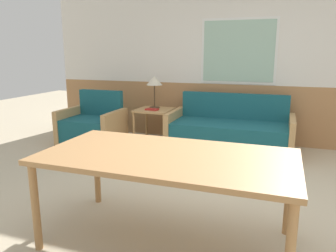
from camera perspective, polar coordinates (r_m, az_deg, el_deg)
ground_plane at (r=3.36m, az=8.39°, el=-14.16°), size 16.00×16.00×0.00m
wall_back at (r=5.61m, az=14.13°, el=10.79°), size 7.20×0.09×2.70m
couch at (r=5.17m, az=10.66°, el=-1.38°), size 1.87×0.85×0.86m
armchair at (r=5.52m, az=-13.01°, el=-0.48°), size 0.95×0.75×0.88m
side_table at (r=5.52m, az=-2.38°, el=2.06°), size 0.59×0.59×0.57m
table_lamp at (r=5.56m, az=-2.38°, el=7.65°), size 0.27×0.27×0.55m
book_stack at (r=5.42m, az=-2.82°, el=2.91°), size 0.22×0.15×0.02m
dining_table at (r=2.56m, az=-0.11°, el=-6.26°), size 1.95×1.00×0.74m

